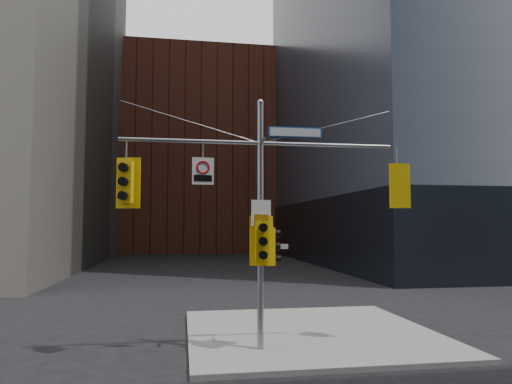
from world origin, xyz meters
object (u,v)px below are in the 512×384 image
object	(u,v)px
regulatory_sign_arm	(203,170)
traffic_light_west_arm	(126,182)
traffic_light_pole_front	(262,241)
street_sign_blade	(295,132)
traffic_light_east_arm	(397,186)
traffic_light_pole_side	(272,246)
signal_assembly	(260,197)

from	to	relation	value
regulatory_sign_arm	traffic_light_west_arm	bearing A→B (deg)	172.96
traffic_light_pole_front	street_sign_blade	xyz separation A→B (m)	(1.04, 0.27, 3.17)
traffic_light_east_arm	traffic_light_pole_side	size ratio (longest dim) A/B	1.24
traffic_light_west_arm	traffic_light_pole_side	bearing A→B (deg)	13.11
traffic_light_pole_side	traffic_light_pole_front	bearing A→B (deg)	130.04
signal_assembly	street_sign_blade	size ratio (longest dim) A/B	4.94
traffic_light_pole_front	traffic_light_east_arm	bearing A→B (deg)	6.18
traffic_light_west_arm	traffic_light_pole_front	size ratio (longest dim) A/B	1.02
traffic_light_west_arm	street_sign_blade	bearing A→B (deg)	13.07
traffic_light_pole_front	regulatory_sign_arm	size ratio (longest dim) A/B	1.82
traffic_light_east_arm	regulatory_sign_arm	distance (m)	5.89
signal_assembly	traffic_light_pole_front	distance (m)	1.27
street_sign_blade	regulatory_sign_arm	size ratio (longest dim) A/B	2.11
traffic_light_west_arm	traffic_light_pole_front	world-z (taller)	traffic_light_west_arm
regulatory_sign_arm	signal_assembly	bearing A→B (deg)	-5.42
traffic_light_east_arm	street_sign_blade	size ratio (longest dim) A/B	0.83
signal_assembly	street_sign_blade	world-z (taller)	signal_assembly
traffic_light_pole_side	regulatory_sign_arm	bearing A→B (deg)	90.79
signal_assembly	traffic_light_east_arm	xyz separation A→B (m)	(4.22, 0.00, 0.38)
signal_assembly	traffic_light_east_arm	world-z (taller)	signal_assembly
traffic_light_west_arm	signal_assembly	bearing A→B (deg)	12.99
traffic_light_pole_side	regulatory_sign_arm	xyz separation A→B (m)	(-1.98, -0.03, 2.16)
traffic_light_pole_front	regulatory_sign_arm	world-z (taller)	regulatory_sign_arm
signal_assembly	regulatory_sign_arm	xyz separation A→B (m)	(-1.65, -0.02, 0.76)
traffic_light_west_arm	traffic_light_pole_side	world-z (taller)	traffic_light_west_arm
traffic_light_west_arm	street_sign_blade	distance (m)	5.05
regulatory_sign_arm	street_sign_blade	bearing A→B (deg)	-5.63
street_sign_blade	traffic_light_pole_front	bearing A→B (deg)	-164.82
signal_assembly	street_sign_blade	bearing A→B (deg)	0.16
traffic_light_west_arm	traffic_light_pole_front	distance (m)	4.11
traffic_light_east_arm	street_sign_blade	xyz separation A→B (m)	(-3.18, 0.00, 1.55)
traffic_light_pole_side	traffic_light_pole_front	world-z (taller)	traffic_light_pole_front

